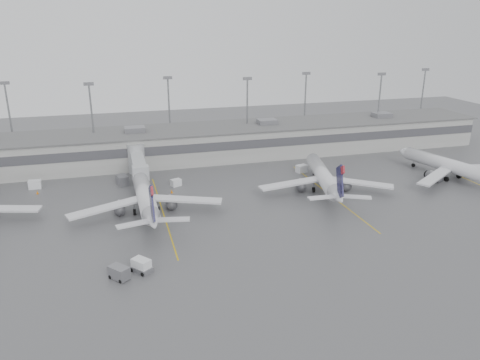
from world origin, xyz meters
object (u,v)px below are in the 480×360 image
object	(u,v)px
jet_mid_right	(324,177)
baggage_tug	(141,267)
jet_mid_left	(145,196)
jet_far_right	(452,166)

from	to	relation	value
jet_mid_right	baggage_tug	distance (m)	46.85
jet_mid_left	jet_far_right	distance (m)	69.41
baggage_tug	jet_mid_left	bearing A→B (deg)	43.70
jet_mid_left	jet_mid_right	xyz separation A→B (m)	(37.67, 1.54, -0.03)
jet_mid_left	baggage_tug	world-z (taller)	jet_mid_left
jet_far_right	baggage_tug	size ratio (longest dim) A/B	8.55
jet_mid_right	baggage_tug	bearing A→B (deg)	-135.90
jet_mid_left	baggage_tug	size ratio (longest dim) A/B	8.93
jet_mid_left	baggage_tug	distance (m)	22.62
jet_far_right	jet_mid_left	bearing A→B (deg)	167.12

